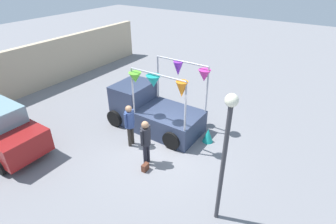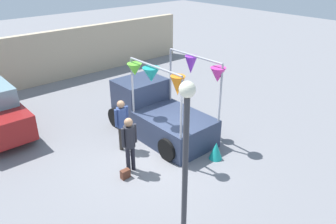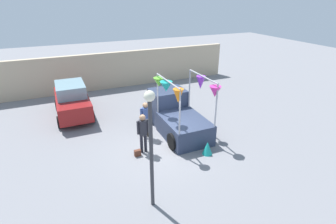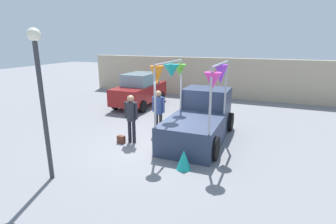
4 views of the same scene
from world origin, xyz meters
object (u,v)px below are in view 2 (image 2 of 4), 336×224
(handbag, at_px, (125,174))
(person_vendor, at_px, (122,120))
(street_lamp, at_px, (186,148))
(person_customer, at_px, (129,140))
(folded_kite_bundle_teal, at_px, (216,151))
(vendor_truck, at_px, (156,110))

(handbag, bearing_deg, person_vendor, 57.61)
(handbag, bearing_deg, street_lamp, -97.92)
(person_customer, height_order, folded_kite_bundle_teal, person_customer)
(vendor_truck, bearing_deg, handbag, -147.29)
(vendor_truck, distance_m, street_lamp, 5.71)
(handbag, xyz_separation_m, street_lamp, (-0.41, -2.94, 2.46))
(person_vendor, bearing_deg, person_customer, -114.26)
(vendor_truck, distance_m, person_vendor, 1.68)
(person_customer, distance_m, handbag, 1.04)
(person_vendor, distance_m, street_lamp, 4.78)
(person_customer, distance_m, folded_kite_bundle_teal, 2.89)
(street_lamp, bearing_deg, person_vendor, 73.29)
(handbag, distance_m, folded_kite_bundle_teal, 3.02)
(person_customer, bearing_deg, folded_kite_bundle_teal, -27.49)
(person_vendor, bearing_deg, folded_kite_bundle_teal, -52.49)
(person_customer, relative_size, person_vendor, 1.00)
(handbag, relative_size, folded_kite_bundle_teal, 0.47)
(person_customer, relative_size, folded_kite_bundle_teal, 3.01)
(street_lamp, bearing_deg, person_customer, 76.40)
(person_vendor, xyz_separation_m, handbag, (-0.90, -1.41, -0.96))
(person_vendor, bearing_deg, street_lamp, -106.71)
(person_vendor, bearing_deg, vendor_truck, 7.62)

